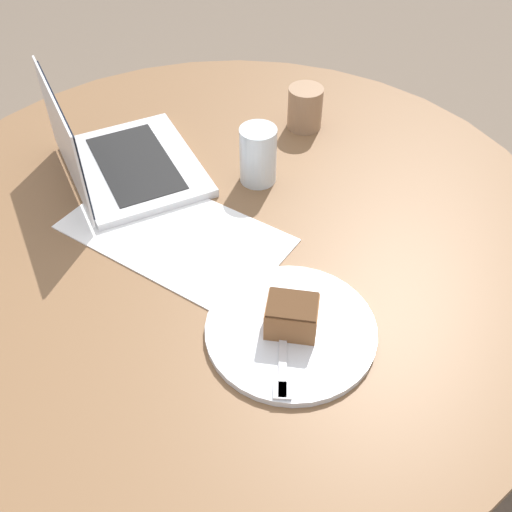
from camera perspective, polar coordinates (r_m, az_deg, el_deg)
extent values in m
plane|color=#6B5B4C|center=(1.68, -1.92, -15.01)|extent=(12.00, 12.00, 0.00)
cylinder|color=brown|center=(1.67, -1.93, -14.84)|extent=(0.52, 0.52, 0.02)
cylinder|color=brown|center=(1.39, -2.26, -7.84)|extent=(0.13, 0.13, 0.65)
cylinder|color=brown|center=(1.13, -2.75, 2.67)|extent=(1.27, 1.27, 0.03)
cube|color=brown|center=(1.77, 22.68, -3.26)|extent=(0.04, 0.04, 0.45)
cube|color=white|center=(1.11, -7.72, 2.13)|extent=(0.46, 0.41, 0.00)
cylinder|color=silver|center=(0.94, 3.33, -7.05)|extent=(0.27, 0.27, 0.01)
cube|color=brown|center=(0.92, 3.42, -5.78)|extent=(0.09, 0.07, 0.05)
cube|color=#4D311C|center=(0.89, 3.50, -4.63)|extent=(0.08, 0.07, 0.00)
cube|color=silver|center=(0.91, 2.57, -8.81)|extent=(0.02, 0.17, 0.00)
cube|color=silver|center=(0.87, 2.53, -12.71)|extent=(0.03, 0.03, 0.00)
cylinder|color=#997556|center=(1.36, 4.69, 13.89)|extent=(0.08, 0.08, 0.09)
cylinder|color=silver|center=(1.19, 0.20, 9.58)|extent=(0.07, 0.07, 0.12)
cube|color=silver|center=(1.26, -11.39, 8.32)|extent=(0.35, 0.38, 0.02)
cube|color=black|center=(1.26, -11.45, 8.68)|extent=(0.24, 0.29, 0.00)
cube|color=silver|center=(1.19, -17.92, 10.57)|extent=(0.14, 0.27, 0.19)
cube|color=black|center=(1.19, -17.74, 10.62)|extent=(0.13, 0.26, 0.18)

